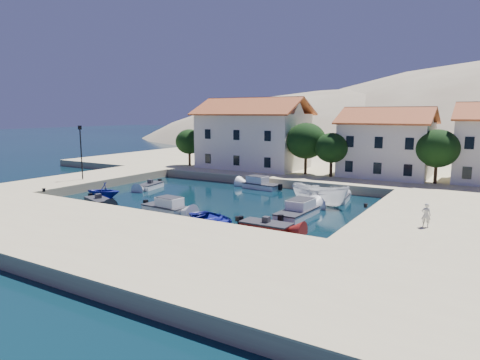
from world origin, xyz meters
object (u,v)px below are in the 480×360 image
object	(u,v)px
building_mid	(387,141)
cabin_cruiser_east	(297,212)
cabin_cruiser_south	(165,207)
rowboat_south	(212,225)
building_left	(253,132)
lamppost	(81,147)
boat_east	(320,205)
pedestrian	(426,215)

from	to	relation	value
building_mid	cabin_cruiser_east	world-z (taller)	building_mid
cabin_cruiser_south	rowboat_south	xyz separation A→B (m)	(6.06, -1.43, -0.48)
building_left	lamppost	xyz separation A→B (m)	(-11.50, -20.00, -1.18)
lamppost	cabin_cruiser_south	size ratio (longest dim) A/B	1.43
building_left	rowboat_south	size ratio (longest dim) A/B	2.73
building_left	building_mid	xyz separation A→B (m)	(18.00, 1.00, -0.71)
lamppost	rowboat_south	xyz separation A→B (m)	(22.46, -5.97, -4.75)
boat_east	pedestrian	bearing A→B (deg)	-117.97
cabin_cruiser_south	pedestrian	distance (m)	21.10
cabin_cruiser_south	rowboat_south	distance (m)	6.25
building_left	pedestrian	bearing A→B (deg)	-40.37
building_left	cabin_cruiser_east	distance (m)	26.06
cabin_cruiser_east	cabin_cruiser_south	bearing A→B (deg)	114.32
building_left	cabin_cruiser_south	size ratio (longest dim) A/B	3.37
building_left	lamppost	size ratio (longest dim) A/B	2.36
rowboat_south	cabin_cruiser_east	size ratio (longest dim) A/B	1.05
building_mid	lamppost	bearing A→B (deg)	-144.55
building_left	lamppost	world-z (taller)	building_left
rowboat_south	pedestrian	bearing A→B (deg)	-48.75
lamppost	cabin_cruiser_south	bearing A→B (deg)	-15.49
lamppost	rowboat_south	size ratio (longest dim) A/B	1.16
building_mid	boat_east	xyz separation A→B (m)	(-2.44, -15.78, -5.22)
building_mid	boat_east	world-z (taller)	building_mid
building_mid	pedestrian	size ratio (longest dim) A/B	6.35
building_mid	building_left	bearing A→B (deg)	-176.82
rowboat_south	cabin_cruiser_east	world-z (taller)	cabin_cruiser_east
building_mid	lamppost	world-z (taller)	building_mid
cabin_cruiser_east	pedestrian	bearing A→B (deg)	-97.85
building_left	boat_east	distance (m)	22.26
building_left	cabin_cruiser_south	world-z (taller)	building_left
rowboat_south	pedestrian	size ratio (longest dim) A/B	3.25
building_left	cabin_cruiser_east	world-z (taller)	building_left
building_left	cabin_cruiser_east	size ratio (longest dim) A/B	2.86
lamppost	cabin_cruiser_south	distance (m)	17.54
building_mid	cabin_cruiser_east	size ratio (longest dim) A/B	2.04
cabin_cruiser_south	pedestrian	bearing A→B (deg)	12.29
rowboat_south	cabin_cruiser_east	distance (m)	7.45
building_mid	pedestrian	xyz separation A→B (m)	(7.79, -22.93, -3.39)
building_mid	lamppost	distance (m)	36.21
lamppost	building_mid	bearing A→B (deg)	35.45
building_left	building_mid	world-z (taller)	building_left
building_left	lamppost	bearing A→B (deg)	-119.90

